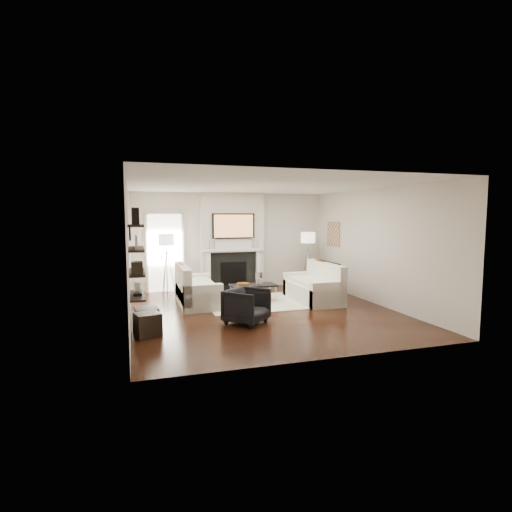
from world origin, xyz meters
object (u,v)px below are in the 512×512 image
object	(u,v)px
loveseat_left_base	(198,295)
lamp_left_shade	(166,240)
ottoman_near	(147,318)
armchair	(247,304)
coffee_table	(253,285)
lamp_right_shade	(308,238)
loveseat_right_base	(313,292)

from	to	relation	value
loveseat_left_base	lamp_left_shade	distance (m)	1.92
loveseat_left_base	ottoman_near	world-z (taller)	loveseat_left_base
armchair	loveseat_left_base	bearing A→B (deg)	65.47
loveseat_left_base	coffee_table	distance (m)	1.34
coffee_table	armchair	world-z (taller)	armchair
loveseat_left_base	lamp_left_shade	size ratio (longest dim) A/B	4.50
ottoman_near	lamp_left_shade	bearing A→B (deg)	78.81
lamp_right_shade	loveseat_right_base	bearing A→B (deg)	-110.21
loveseat_right_base	coffee_table	bearing A→B (deg)	165.98
lamp_left_shade	lamp_right_shade	distance (m)	3.91
armchair	lamp_right_shade	size ratio (longest dim) A/B	1.83
lamp_right_shade	loveseat_left_base	bearing A→B (deg)	-161.17
loveseat_right_base	armchair	size ratio (longest dim) A/B	2.45
loveseat_right_base	ottoman_near	size ratio (longest dim) A/B	4.50
coffee_table	ottoman_near	xyz separation A→B (m)	(-2.53, -1.67, -0.20)
coffee_table	lamp_left_shade	bearing A→B (deg)	142.51
lamp_left_shade	lamp_right_shade	size ratio (longest dim) A/B	1.00
loveseat_left_base	coffee_table	size ratio (longest dim) A/B	1.64
loveseat_right_base	lamp_right_shade	bearing A→B (deg)	69.79
armchair	coffee_table	bearing A→B (deg)	26.23
lamp_left_shade	coffee_table	bearing A→B (deg)	-37.49
loveseat_right_base	ottoman_near	world-z (taller)	loveseat_right_base
loveseat_right_base	armchair	bearing A→B (deg)	-145.07
loveseat_left_base	ottoman_near	bearing A→B (deg)	-123.96
coffee_table	lamp_right_shade	distance (m)	2.57
loveseat_left_base	armchair	world-z (taller)	armchair
ottoman_near	loveseat_right_base	bearing A→B (deg)	18.56
loveseat_right_base	armchair	xyz separation A→B (m)	(-2.07, -1.45, 0.16)
loveseat_right_base	lamp_left_shade	size ratio (longest dim) A/B	4.50
coffee_table	lamp_left_shade	xyz separation A→B (m)	(-1.91, 1.46, 1.05)
armchair	lamp_left_shade	xyz separation A→B (m)	(-1.24, 3.26, 1.08)
loveseat_left_base	loveseat_right_base	distance (m)	2.77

